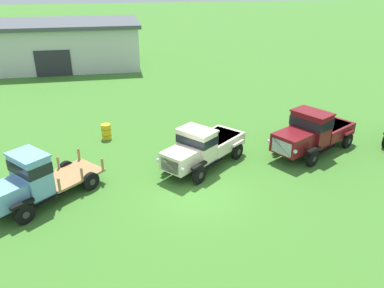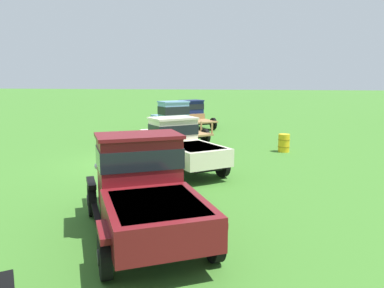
# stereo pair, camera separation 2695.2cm
# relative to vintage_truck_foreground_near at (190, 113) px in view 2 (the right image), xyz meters

# --- Properties ---
(ground_plane) EXTENTS (240.00, 240.00, 0.00)m
(ground_plane) POSITION_rel_vintage_truck_foreground_near_xyz_m (12.78, -0.29, -1.09)
(ground_plane) COLOR #3D7528
(vintage_truck_foreground_near) EXTENTS (4.70, 4.02, 2.05)m
(vintage_truck_foreground_near) POSITION_rel_vintage_truck_foreground_near_xyz_m (0.00, 0.00, 0.00)
(vintage_truck_foreground_near) COLOR black
(vintage_truck_foreground_near) RESTS_ON ground
(vintage_truck_second_in_line) EXTENTS (4.88, 4.53, 2.30)m
(vintage_truck_second_in_line) POSITION_rel_vintage_truck_foreground_near_xyz_m (6.04, 0.08, 0.05)
(vintage_truck_second_in_line) COLOR black
(vintage_truck_second_in_line) RESTS_ON ground
(vintage_truck_midrow_center) EXTENTS (4.94, 4.48, 2.08)m
(vintage_truck_midrow_center) POSITION_rel_vintage_truck_foreground_near_xyz_m (13.62, 2.07, -0.05)
(vintage_truck_midrow_center) COLOR black
(vintage_truck_midrow_center) RESTS_ON ground
(vintage_truck_far_side) EXTENTS (5.67, 4.26, 2.31)m
(vintage_truck_far_side) POSITION_rel_vintage_truck_foreground_near_xyz_m (19.73, 2.56, 0.04)
(vintage_truck_far_side) COLOR black
(vintage_truck_far_side) RESTS_ON ground
(oil_drum_beside_row) EXTENTS (0.59, 0.59, 0.89)m
(oil_drum_beside_row) POSITION_rel_vintage_truck_foreground_near_xyz_m (8.95, 6.45, -0.65)
(oil_drum_beside_row) COLOR gold
(oil_drum_beside_row) RESTS_ON ground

